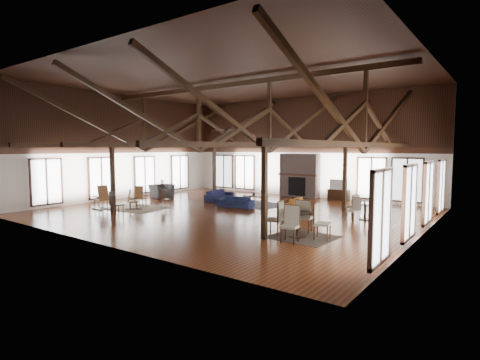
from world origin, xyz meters
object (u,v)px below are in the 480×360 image
Objects in this scene: sofa_navy_left at (219,195)px; armchair at (161,191)px; sofa_orange at (292,204)px; coffee_table at (256,197)px; cafe_table_far at (365,208)px; sofa_navy_front at (236,202)px; cafe_table_near at (298,220)px; tv_console at (339,195)px.

sofa_navy_left is 1.63× the size of armchair.
coffee_table is (-2.13, 0.15, 0.16)m from sofa_orange.
sofa_navy_left is 1.06× the size of cafe_table_far.
sofa_navy_front is at bearing -174.70° from cafe_table_far.
sofa_orange is at bearing 120.36° from cafe_table_near.
sofa_navy_left is at bearing 174.31° from cafe_table_far.
sofa_navy_left is 0.87× the size of cafe_table_near.
sofa_navy_left reaches higher than sofa_navy_front.
sofa_navy_front is 5.79m from armchair.
coffee_table is at bearing -122.37° from tv_console.
cafe_table_far is (3.70, -0.56, 0.21)m from sofa_orange.
coffee_table is at bearing 173.05° from cafe_table_far.
sofa_orange is 8.32m from armchair.
cafe_table_near reaches higher than sofa_navy_left.
armchair is at bearing 100.08° from sofa_navy_left.
tv_console is (-3.11, 5.01, -0.18)m from cafe_table_far.
tv_console is (0.59, 4.45, 0.02)m from sofa_orange.
cafe_table_far reaches higher than sofa_navy_front.
cafe_table_near is at bearing -43.07° from sofa_navy_front.
armchair is at bearing 159.79° from cafe_table_near.
coffee_table is 5.09m from tv_console.
cafe_table_near reaches higher than sofa_orange.
coffee_table is 6.23m from armchair.
cafe_table_near is (5.00, -5.05, 0.14)m from coffee_table.
coffee_table is 1.10× the size of armchair.
sofa_orange reaches higher than coffee_table.
sofa_navy_front is 0.97× the size of cafe_table_far.
coffee_table is at bearing 65.63° from sofa_navy_front.
cafe_table_near is at bearing -130.94° from sofa_navy_left.
sofa_orange is (4.71, -0.28, -0.02)m from sofa_navy_left.
sofa_orange is at bearing -7.53° from coffee_table.
sofa_navy_left reaches higher than sofa_orange.
sofa_navy_left is 9.19m from cafe_table_near.
cafe_table_near reaches higher than sofa_navy_front.
coffee_table is at bearing -106.03° from sofa_orange.
tv_console is (-2.28, 9.35, -0.28)m from cafe_table_near.
tv_console is at bearing 160.44° from sofa_orange.
cafe_table_far is (11.99, 0.23, 0.09)m from armchair.
sofa_navy_front is 6.57m from cafe_table_near.
armchair is 0.54× the size of cafe_table_near.
sofa_orange is at bearing -76.34° from armchair.
sofa_navy_front is 1.35m from coffee_table.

